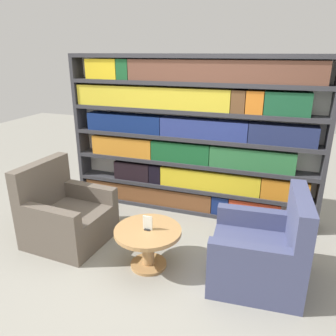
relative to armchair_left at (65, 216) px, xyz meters
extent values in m
plane|color=gray|center=(1.13, -0.28, -0.30)|extent=(14.00, 14.00, 0.00)
cube|color=silver|center=(1.13, 1.32, 0.73)|extent=(3.26, 0.05, 2.05)
cube|color=#333338|center=(-0.48, 1.20, 0.73)|extent=(0.05, 0.30, 2.05)
cube|color=#333338|center=(2.73, 1.20, 0.73)|extent=(0.05, 0.30, 2.05)
cube|color=#333338|center=(1.13, 1.20, -0.27)|extent=(3.16, 0.30, 0.05)
cube|color=#333338|center=(1.13, 1.20, 0.04)|extent=(3.16, 0.30, 0.05)
cube|color=#333338|center=(1.13, 1.20, 0.39)|extent=(3.16, 0.30, 0.05)
cube|color=#333338|center=(1.13, 1.20, 0.73)|extent=(3.16, 0.30, 0.05)
cube|color=#333338|center=(1.13, 1.20, 1.07)|extent=(3.16, 0.30, 0.05)
cube|color=#333338|center=(1.13, 1.20, 1.41)|extent=(3.16, 0.30, 0.05)
cube|color=#333338|center=(1.13, 1.20, 1.73)|extent=(3.16, 0.30, 0.05)
cube|color=brown|center=(0.52, 1.17, -0.13)|extent=(1.87, 0.20, 0.24)
cube|color=navy|center=(1.57, 1.17, -0.13)|extent=(0.22, 0.20, 0.24)
cube|color=#B5371E|center=(2.01, 1.17, -0.13)|extent=(0.64, 0.20, 0.24)
cube|color=black|center=(0.32, 1.17, 0.20)|extent=(0.52, 0.20, 0.25)
cube|color=black|center=(0.67, 1.17, 0.20)|extent=(0.16, 0.20, 0.25)
cube|color=gold|center=(1.41, 1.17, 0.20)|extent=(1.30, 0.20, 0.25)
cube|color=orange|center=(2.34, 1.17, 0.20)|extent=(0.55, 0.20, 0.25)
cube|color=orange|center=(0.18, 1.17, 0.54)|extent=(0.88, 0.20, 0.26)
cube|color=#18572A|center=(1.01, 1.17, 0.54)|extent=(0.78, 0.20, 0.26)
cube|color=#2C6E3B|center=(1.92, 1.17, 0.54)|extent=(1.02, 0.20, 0.26)
cube|color=navy|center=(0.22, 1.17, 0.87)|extent=(1.06, 0.20, 0.23)
cube|color=navy|center=(1.30, 1.17, 0.87)|extent=(1.10, 0.20, 0.23)
cube|color=navy|center=(2.24, 1.17, 0.87)|extent=(0.77, 0.20, 0.23)
cube|color=gold|center=(0.60, 1.17, 1.22)|extent=(2.06, 0.20, 0.26)
cube|color=brown|center=(1.71, 1.17, 1.22)|extent=(0.16, 0.20, 0.26)
cube|color=orange|center=(1.90, 1.17, 1.22)|extent=(0.20, 0.20, 0.26)
cube|color=#195130|center=(2.25, 1.17, 1.22)|extent=(0.50, 0.20, 0.26)
cube|color=gold|center=(-0.06, 1.17, 1.56)|extent=(0.44, 0.20, 0.25)
cube|color=#185129|center=(0.25, 1.17, 1.56)|extent=(0.16, 0.20, 0.25)
cube|color=brown|center=(1.48, 1.17, 1.56)|extent=(2.30, 0.20, 0.25)
cube|color=brown|center=(0.05, 0.00, -0.10)|extent=(0.87, 0.85, 0.38)
cube|color=brown|center=(-0.29, 0.02, 0.35)|extent=(0.19, 0.81, 0.53)
cube|color=brown|center=(0.10, -0.35, 0.18)|extent=(0.68, 0.16, 0.19)
cube|color=brown|center=(0.14, 0.33, 0.18)|extent=(0.68, 0.16, 0.19)
cube|color=#42476B|center=(2.12, 0.00, -0.10)|extent=(0.88, 0.86, 0.38)
cube|color=#42476B|center=(2.46, 0.02, 0.35)|extent=(0.20, 0.81, 0.53)
cube|color=#42476B|center=(2.02, 0.33, 0.18)|extent=(0.68, 0.17, 0.19)
cube|color=#42476B|center=(2.08, -0.35, 0.18)|extent=(0.68, 0.17, 0.19)
cylinder|color=#AD7F4C|center=(1.09, -0.15, -0.11)|extent=(0.12, 0.12, 0.38)
cylinder|color=#AD7F4C|center=(1.09, -0.15, -0.28)|extent=(0.37, 0.37, 0.03)
cylinder|color=#AD7F4C|center=(1.09, -0.15, 0.10)|extent=(0.67, 0.67, 0.04)
cube|color=black|center=(1.09, -0.15, 0.13)|extent=(0.06, 0.06, 0.01)
cube|color=silver|center=(1.09, -0.15, 0.20)|extent=(0.10, 0.01, 0.15)
camera|label=1|loc=(2.21, -2.75, 1.78)|focal=35.00mm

